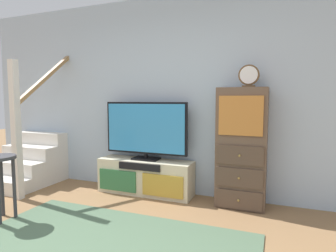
% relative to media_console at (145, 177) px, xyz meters
% --- Properties ---
extents(back_wall, '(6.40, 0.12, 2.70)m').
position_rel_media_console_xyz_m(back_wall, '(0.30, 0.27, 1.11)').
color(back_wall, '#A8BCD1').
rests_on(back_wall, ground_plane).
extents(media_console, '(1.33, 0.38, 0.47)m').
position_rel_media_console_xyz_m(media_console, '(0.00, 0.00, 0.00)').
color(media_console, beige).
rests_on(media_console, ground_plane).
extents(television, '(1.19, 0.22, 0.79)m').
position_rel_media_console_xyz_m(television, '(-0.00, 0.02, 0.66)').
color(television, black).
rests_on(television, media_console).
extents(side_cabinet, '(0.58, 0.38, 1.44)m').
position_rel_media_console_xyz_m(side_cabinet, '(1.28, 0.01, 0.48)').
color(side_cabinet, brown).
rests_on(side_cabinet, ground_plane).
extents(desk_clock, '(0.24, 0.08, 0.26)m').
position_rel_media_console_xyz_m(desk_clock, '(1.35, -0.00, 1.33)').
color(desk_clock, '#4C3823').
rests_on(desk_clock, side_cabinet).
extents(staircase, '(1.00, 1.36, 2.20)m').
position_rel_media_console_xyz_m(staircase, '(-1.94, 0.01, 0.13)').
color(staircase, silver).
rests_on(staircase, ground_plane).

